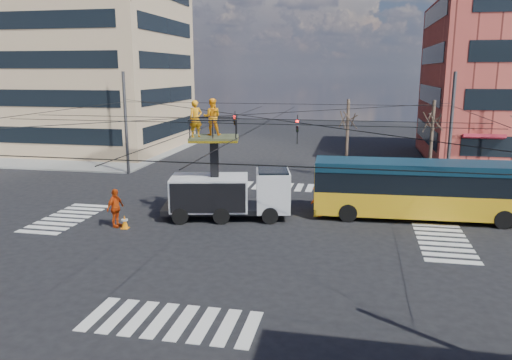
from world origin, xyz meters
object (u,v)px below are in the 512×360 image
at_px(traffic_cone, 125,222).
at_px(worker_ground, 115,208).
at_px(flagger, 319,201).
at_px(city_bus, 427,189).
at_px(utility_truck, 229,181).

relative_size(traffic_cone, worker_ground, 0.35).
distance_m(worker_ground, flagger, 11.04).
xyz_separation_m(city_bus, worker_ground, (-16.12, -4.75, -0.70)).
relative_size(city_bus, traffic_cone, 17.32).
height_order(city_bus, flagger, city_bus).
distance_m(utility_truck, worker_ground, 6.21).
height_order(utility_truck, worker_ground, utility_truck).
bearing_deg(traffic_cone, utility_truck, 31.71).
xyz_separation_m(traffic_cone, worker_ground, (-0.56, 0.15, 0.67)).
bearing_deg(flagger, traffic_cone, -108.74).
bearing_deg(worker_ground, flagger, -54.89).
bearing_deg(city_bus, worker_ground, -166.12).
distance_m(traffic_cone, worker_ground, 0.88).
bearing_deg(utility_truck, worker_ground, -164.53).
xyz_separation_m(worker_ground, flagger, (10.25, 4.08, -0.11)).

